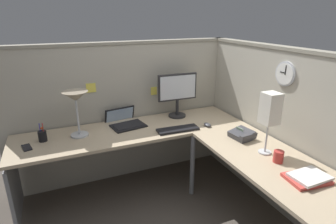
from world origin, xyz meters
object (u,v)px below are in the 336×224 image
(monitor, at_px, (177,92))
(desk_lamp_dome, at_px, (76,100))
(keyboard, at_px, (178,129))
(office_phone, at_px, (242,135))
(desk_lamp_paper, at_px, (270,110))
(book_stack, at_px, (308,178))
(coffee_mug, at_px, (278,157))
(computer_mouse, at_px, (207,125))
(wall_clock, at_px, (286,74))
(laptop, at_px, (124,122))
(cell_phone, at_px, (27,147))
(pen_cup, at_px, (42,136))

(monitor, bearing_deg, desk_lamp_dome, -174.02)
(monitor, bearing_deg, keyboard, -114.09)
(monitor, relative_size, office_phone, 2.22)
(office_phone, bearing_deg, desk_lamp_paper, -90.43)
(book_stack, xyz_separation_m, coffee_mug, (-0.00, 0.28, 0.03))
(computer_mouse, relative_size, office_phone, 0.46)
(coffee_mug, bearing_deg, keyboard, 117.24)
(office_phone, distance_m, wall_clock, 0.67)
(monitor, bearing_deg, office_phone, -68.79)
(laptop, bearing_deg, monitor, -1.43)
(cell_phone, distance_m, book_stack, 2.30)
(pen_cup, distance_m, wall_clock, 2.28)
(keyboard, height_order, pen_cup, pen_cup)
(cell_phone, distance_m, desk_lamp_paper, 2.12)
(office_phone, height_order, wall_clock, wall_clock)
(book_stack, xyz_separation_m, desk_lamp_paper, (0.01, 0.45, 0.36))
(computer_mouse, distance_m, office_phone, 0.42)
(keyboard, height_order, book_stack, book_stack)
(keyboard, bearing_deg, book_stack, -65.82)
(laptop, xyz_separation_m, computer_mouse, (0.79, -0.42, -0.01))
(monitor, distance_m, desk_lamp_paper, 1.16)
(pen_cup, bearing_deg, cell_phone, -144.13)
(coffee_mug, height_order, wall_clock, wall_clock)
(cell_phone, bearing_deg, desk_lamp_paper, -39.33)
(coffee_mug, bearing_deg, computer_mouse, 98.36)
(office_phone, xyz_separation_m, coffee_mug, (-0.02, -0.48, 0.01))
(coffee_mug, bearing_deg, laptop, 125.34)
(wall_clock, bearing_deg, office_phone, 157.01)
(laptop, relative_size, office_phone, 1.91)
(pen_cup, xyz_separation_m, desk_lamp_paper, (1.74, -1.00, 0.33))
(pen_cup, bearing_deg, laptop, 8.78)
(monitor, bearing_deg, wall_clock, -56.47)
(cell_phone, bearing_deg, coffee_mug, -43.47)
(laptop, relative_size, coffee_mug, 4.49)
(desk_lamp_dome, distance_m, book_stack, 2.04)
(computer_mouse, xyz_separation_m, pen_cup, (-1.60, 0.29, 0.04))
(office_phone, distance_m, coffee_mug, 0.48)
(monitor, height_order, desk_lamp_dome, monitor)
(monitor, relative_size, keyboard, 1.16)
(desk_lamp_paper, height_order, wall_clock, wall_clock)
(desk_lamp_dome, relative_size, desk_lamp_paper, 0.84)
(book_stack, height_order, desk_lamp_paper, desk_lamp_paper)
(keyboard, bearing_deg, office_phone, -38.45)
(desk_lamp_paper, bearing_deg, coffee_mug, -94.87)
(desk_lamp_dome, height_order, wall_clock, wall_clock)
(cell_phone, distance_m, office_phone, 1.97)
(office_phone, bearing_deg, computer_mouse, 110.10)
(pen_cup, bearing_deg, coffee_mug, -34.02)
(cell_phone, relative_size, desk_lamp_paper, 0.27)
(desk_lamp_dome, distance_m, wall_clock, 1.92)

